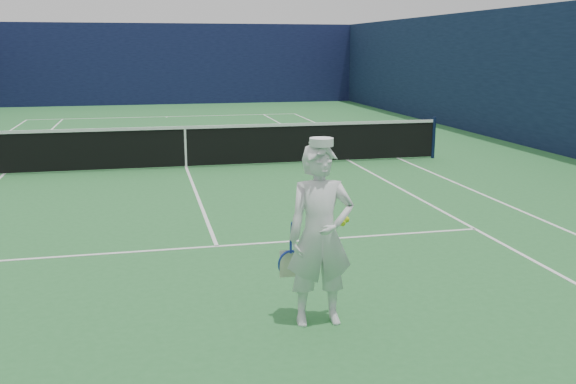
# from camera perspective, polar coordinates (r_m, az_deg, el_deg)

# --- Properties ---
(ground) EXTENTS (80.00, 80.00, 0.00)m
(ground) POSITION_cam_1_polar(r_m,az_deg,el_deg) (15.61, -9.03, 2.14)
(ground) COLOR #2A6F34
(ground) RESTS_ON ground
(court_markings) EXTENTS (11.03, 23.83, 0.01)m
(court_markings) POSITION_cam_1_polar(r_m,az_deg,el_deg) (15.61, -9.03, 2.15)
(court_markings) COLOR white
(court_markings) RESTS_ON ground
(windscreen_fence) EXTENTS (20.12, 36.12, 4.00)m
(windscreen_fence) POSITION_cam_1_polar(r_m,az_deg,el_deg) (15.37, -9.30, 9.49)
(windscreen_fence) COLOR #0F1439
(windscreen_fence) RESTS_ON ground
(tennis_net) EXTENTS (12.88, 0.09, 1.07)m
(tennis_net) POSITION_cam_1_polar(r_m,az_deg,el_deg) (15.51, -9.10, 4.15)
(tennis_net) COLOR #141E4C
(tennis_net) RESTS_ON ground
(tennis_player) EXTENTS (0.77, 0.51, 1.95)m
(tennis_player) POSITION_cam_1_polar(r_m,az_deg,el_deg) (6.58, 2.88, -3.85)
(tennis_player) COLOR white
(tennis_player) RESTS_ON ground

